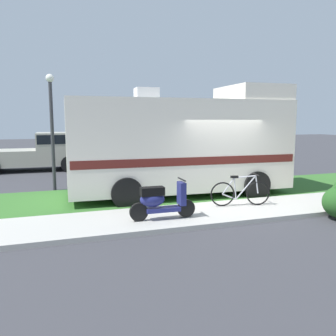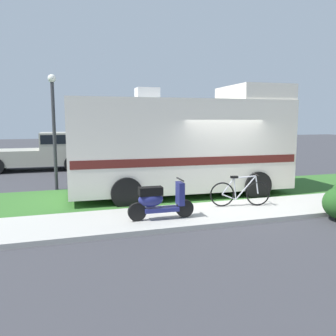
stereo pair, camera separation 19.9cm
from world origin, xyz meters
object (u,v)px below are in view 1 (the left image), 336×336
pickup_truck_far (45,150)px  bottle_green (331,196)px  bicycle (240,192)px  pickup_truck_near (206,152)px  street_lamp_post (52,121)px  motorhome_rv (182,144)px  scooter (160,201)px

pickup_truck_far → bottle_green: pickup_truck_far is taller
bicycle → pickup_truck_far: (-5.23, 10.03, 0.49)m
bicycle → pickup_truck_near: (2.19, 7.02, 0.45)m
street_lamp_post → motorhome_rv: bearing=-29.0°
bottle_green → bicycle: bearing=173.7°
pickup_truck_far → street_lamp_post: size_ratio=1.41×
pickup_truck_far → scooter: bearing=-75.6°
scooter → bicycle: (2.51, 0.56, -0.08)m
scooter → motorhome_rv: bearing=60.2°
motorhome_rv → bicycle: (0.87, -2.30, -1.23)m
bicycle → bottle_green: bicycle is taller
motorhome_rv → pickup_truck_far: size_ratio=1.25×
bicycle → pickup_truck_near: bearing=72.7°
street_lamp_post → bicycle: bearing=-42.9°
pickup_truck_near → street_lamp_post: bearing=-160.4°
pickup_truck_near → bottle_green: pickup_truck_near is taller
motorhome_rv → scooter: 3.49m
bicycle → street_lamp_post: (-4.86, 4.51, 1.97)m
motorhome_rv → pickup_truck_near: size_ratio=1.41×
pickup_truck_near → scooter: bearing=-121.8°
pickup_truck_near → bottle_green: bearing=-84.7°
scooter → street_lamp_post: bearing=114.9°
motorhome_rv → scooter: size_ratio=4.39×
bicycle → pickup_truck_far: bearing=117.5°
pickup_truck_far → street_lamp_post: bearing=-86.2°
pickup_truck_near → pickup_truck_far: pickup_truck_far is taller
motorhome_rv → street_lamp_post: street_lamp_post is taller
pickup_truck_near → bottle_green: 7.40m
bottle_green → street_lamp_post: street_lamp_post is taller
bicycle → street_lamp_post: street_lamp_post is taller
scooter → pickup_truck_far: size_ratio=0.29×
bottle_green → pickup_truck_far: bearing=128.0°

